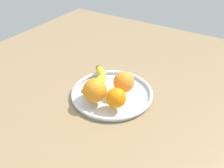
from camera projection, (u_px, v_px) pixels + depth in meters
ground_plane at (112, 100)px, 87.85cm from camera, size 140.59×140.59×4.00cm
fruit_bowl at (112, 93)px, 86.19cm from camera, size 28.56×28.56×1.80cm
banana at (97, 80)px, 88.70cm from camera, size 18.14×9.51×3.21cm
orange_front_left at (124, 82)px, 83.77cm from camera, size 7.25×7.25×7.25cm
orange_front_right at (95, 90)px, 79.42cm from camera, size 7.89×7.89×7.89cm
orange_back_left at (116, 98)px, 77.27cm from camera, size 6.48×6.48×6.48cm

